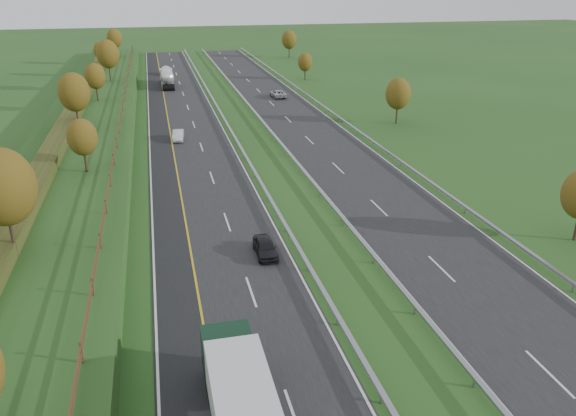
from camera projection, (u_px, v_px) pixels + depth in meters
name	position (u px, v px, depth m)	size (l,w,h in m)	color
ground	(260.00, 153.00, 67.94)	(400.00, 400.00, 0.00)	#21491A
near_carriageway	(191.00, 146.00, 70.72)	(10.50, 200.00, 0.04)	black
far_carriageway	(316.00, 138.00, 74.26)	(10.50, 200.00, 0.04)	black
hard_shoulder	(160.00, 148.00, 69.91)	(3.00, 200.00, 0.04)	black
lane_markings	(241.00, 143.00, 71.97)	(26.75, 200.00, 0.01)	silver
embankment_left	(81.00, 145.00, 67.56)	(12.00, 200.00, 2.00)	#21491A
hedge_left	(62.00, 133.00, 66.54)	(2.20, 180.00, 1.10)	#283214
fence_left	(118.00, 129.00, 67.50)	(0.12, 189.06, 1.20)	#422B19
median_barrier_near	(235.00, 138.00, 71.72)	(0.32, 200.00, 0.71)	gray
median_barrier_far	(274.00, 136.00, 72.81)	(0.32, 200.00, 0.71)	gray
outer_barrier_far	(358.00, 131.00, 75.28)	(0.32, 200.00, 0.71)	gray
trees_left	(75.00, 106.00, 62.57)	(6.64, 164.30, 7.66)	#2D2116
trees_far	(343.00, 70.00, 101.81)	(8.45, 118.60, 7.12)	#2D2116
road_tanker	(167.00, 77.00, 109.29)	(2.40, 11.22, 3.46)	silver
car_dark_near	(265.00, 247.00, 42.46)	(1.53, 3.81, 1.30)	black
car_silver_mid	(178.00, 135.00, 72.91)	(1.35, 3.87, 1.28)	silver
car_small_far	(164.00, 72.00, 122.96)	(1.81, 4.45, 1.29)	#171A49
car_oncoming	(278.00, 94.00, 99.19)	(2.21, 4.79, 1.33)	#AFAFB4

